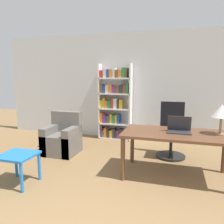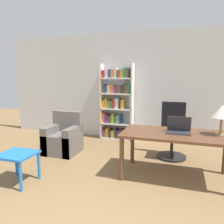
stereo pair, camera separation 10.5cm
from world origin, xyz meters
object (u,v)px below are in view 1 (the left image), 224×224
at_px(desk, 176,138).
at_px(laptop, 179,129).
at_px(bookshelf, 114,103).
at_px(table_lamp, 222,112).
at_px(armchair, 62,139).
at_px(side_table_blue, 18,159).
at_px(office_chair, 171,133).

distance_m(desk, laptop, 0.16).
bearing_deg(bookshelf, table_lamp, -38.59).
bearing_deg(armchair, side_table_blue, -87.86).
height_order(laptop, office_chair, office_chair).
bearing_deg(office_chair, table_lamp, -50.04).
xyz_separation_m(desk, laptop, (0.04, 0.05, 0.14)).
relative_size(desk, laptop, 4.62).
bearing_deg(office_chair, laptop, -82.02).
bearing_deg(side_table_blue, laptop, 23.33).
bearing_deg(laptop, table_lamp, 3.26).
distance_m(office_chair, armchair, 2.26).
distance_m(laptop, office_chair, 0.96).
bearing_deg(bookshelf, office_chair, -31.08).
xyz_separation_m(office_chair, armchair, (-2.20, -0.48, -0.18)).
bearing_deg(side_table_blue, office_chair, 41.23).
bearing_deg(laptop, armchair, 169.66).
bearing_deg(laptop, office_chair, 97.98).
bearing_deg(side_table_blue, bookshelf, 76.25).
relative_size(laptop, table_lamp, 0.79).
height_order(laptop, table_lamp, table_lamp).
bearing_deg(table_lamp, laptop, -176.74).
bearing_deg(armchair, desk, -11.62).
relative_size(table_lamp, side_table_blue, 0.92).
bearing_deg(armchair, bookshelf, 61.83).
bearing_deg(bookshelf, laptop, -48.23).
relative_size(table_lamp, armchair, 0.54).
bearing_deg(laptop, side_table_blue, -156.67).
distance_m(office_chair, bookshelf, 1.78).
distance_m(laptop, armchair, 2.42).
bearing_deg(desk, armchair, 168.38).
bearing_deg(office_chair, side_table_blue, -138.77).
xyz_separation_m(desk, office_chair, (-0.09, 0.95, -0.16)).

